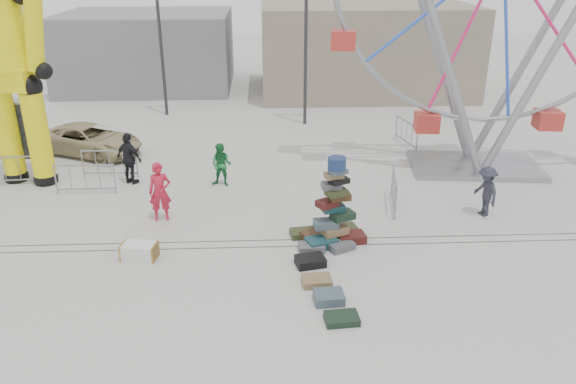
{
  "coord_description": "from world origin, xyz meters",
  "views": [
    {
      "loc": [
        0.93,
        -13.5,
        7.76
      ],
      "look_at": [
        1.63,
        1.41,
        1.35
      ],
      "focal_mm": 35.0,
      "sensor_mm": 36.0,
      "label": 1
    }
  ],
  "objects_px": {
    "pedestrian_black": "(129,159)",
    "steamer_trunk": "(139,251)",
    "parked_suv": "(90,140)",
    "pedestrian_red": "(160,192)",
    "pedestrian_grey": "(486,191)",
    "lamp_post_right": "(308,29)",
    "barricade_dummy_b": "(85,179)",
    "pedestrian_green": "(221,165)",
    "crash_test_dummy": "(9,62)",
    "barricade_wheel_front": "(394,191)",
    "barricade_dummy_a": "(5,171)",
    "barricade_dummy_c": "(110,164)",
    "barricade_wheel_back": "(406,133)",
    "suitcase_tower": "(334,219)",
    "lamp_post_left": "(161,25)"
  },
  "relations": [
    {
      "from": "barricade_dummy_b",
      "to": "pedestrian_grey",
      "type": "height_order",
      "value": "pedestrian_grey"
    },
    {
      "from": "barricade_dummy_a",
      "to": "pedestrian_grey",
      "type": "distance_m",
      "value": 16.57
    },
    {
      "from": "steamer_trunk",
      "to": "barricade_dummy_c",
      "type": "xyz_separation_m",
      "value": [
        -2.24,
        6.11,
        0.33
      ]
    },
    {
      "from": "barricade_dummy_a",
      "to": "parked_suv",
      "type": "xyz_separation_m",
      "value": [
        2.11,
        3.29,
        0.06
      ]
    },
    {
      "from": "barricade_dummy_b",
      "to": "pedestrian_red",
      "type": "relative_size",
      "value": 1.06
    },
    {
      "from": "lamp_post_left",
      "to": "crash_test_dummy",
      "type": "distance_m",
      "value": 9.76
    },
    {
      "from": "lamp_post_right",
      "to": "pedestrian_green",
      "type": "height_order",
      "value": "lamp_post_right"
    },
    {
      "from": "barricade_wheel_front",
      "to": "barricade_wheel_back",
      "type": "bearing_deg",
      "value": -7.68
    },
    {
      "from": "barricade_dummy_b",
      "to": "pedestrian_green",
      "type": "height_order",
      "value": "pedestrian_green"
    },
    {
      "from": "barricade_dummy_a",
      "to": "pedestrian_black",
      "type": "xyz_separation_m",
      "value": [
        4.47,
        -0.04,
        0.39
      ]
    },
    {
      "from": "crash_test_dummy",
      "to": "barricade_dummy_b",
      "type": "relative_size",
      "value": 4.12
    },
    {
      "from": "barricade_wheel_front",
      "to": "suitcase_tower",
      "type": "bearing_deg",
      "value": 144.79
    },
    {
      "from": "steamer_trunk",
      "to": "pedestrian_grey",
      "type": "bearing_deg",
      "value": 22.02
    },
    {
      "from": "barricade_dummy_a",
      "to": "pedestrian_green",
      "type": "distance_m",
      "value": 7.78
    },
    {
      "from": "steamer_trunk",
      "to": "lamp_post_right",
      "type": "bearing_deg",
      "value": 76.16
    },
    {
      "from": "pedestrian_red",
      "to": "pedestrian_green",
      "type": "height_order",
      "value": "pedestrian_red"
    },
    {
      "from": "suitcase_tower",
      "to": "pedestrian_red",
      "type": "height_order",
      "value": "suitcase_tower"
    },
    {
      "from": "crash_test_dummy",
      "to": "barricade_dummy_c",
      "type": "xyz_separation_m",
      "value": [
        2.81,
        0.29,
        -3.79
      ]
    },
    {
      "from": "crash_test_dummy",
      "to": "pedestrian_grey",
      "type": "relative_size",
      "value": 5.04
    },
    {
      "from": "crash_test_dummy",
      "to": "barricade_dummy_b",
      "type": "xyz_separation_m",
      "value": [
        2.34,
        -1.21,
        -3.79
      ]
    },
    {
      "from": "barricade_dummy_a",
      "to": "pedestrian_red",
      "type": "bearing_deg",
      "value": -32.98
    },
    {
      "from": "lamp_post_left",
      "to": "suitcase_tower",
      "type": "bearing_deg",
      "value": -64.22
    },
    {
      "from": "pedestrian_red",
      "to": "barricade_dummy_c",
      "type": "bearing_deg",
      "value": 115.55
    },
    {
      "from": "pedestrian_green",
      "to": "parked_suv",
      "type": "relative_size",
      "value": 0.36
    },
    {
      "from": "lamp_post_right",
      "to": "barricade_dummy_a",
      "type": "bearing_deg",
      "value": -147.32
    },
    {
      "from": "suitcase_tower",
      "to": "parked_suv",
      "type": "xyz_separation_m",
      "value": [
        -9.13,
        8.1,
        -0.11
      ]
    },
    {
      "from": "barricade_dummy_c",
      "to": "barricade_wheel_front",
      "type": "relative_size",
      "value": 1.0
    },
    {
      "from": "pedestrian_black",
      "to": "parked_suv",
      "type": "height_order",
      "value": "pedestrian_black"
    },
    {
      "from": "lamp_post_right",
      "to": "barricade_dummy_a",
      "type": "relative_size",
      "value": 4.0
    },
    {
      "from": "pedestrian_black",
      "to": "steamer_trunk",
      "type": "bearing_deg",
      "value": 135.7
    },
    {
      "from": "barricade_dummy_b",
      "to": "barricade_wheel_back",
      "type": "xyz_separation_m",
      "value": [
        12.34,
        4.72,
        0.0
      ]
    },
    {
      "from": "barricade_dummy_c",
      "to": "pedestrian_red",
      "type": "relative_size",
      "value": 1.06
    },
    {
      "from": "lamp_post_right",
      "to": "pedestrian_red",
      "type": "distance_m",
      "value": 12.27
    },
    {
      "from": "crash_test_dummy",
      "to": "barricade_dummy_a",
      "type": "relative_size",
      "value": 4.12
    },
    {
      "from": "lamp_post_left",
      "to": "barricade_dummy_a",
      "type": "distance_m",
      "value": 11.04
    },
    {
      "from": "barricade_dummy_a",
      "to": "barricade_wheel_front",
      "type": "distance_m",
      "value": 13.74
    },
    {
      "from": "parked_suv",
      "to": "pedestrian_red",
      "type": "bearing_deg",
      "value": -123.03
    },
    {
      "from": "barricade_dummy_a",
      "to": "steamer_trunk",
      "type": "bearing_deg",
      "value": -49.3
    },
    {
      "from": "steamer_trunk",
      "to": "pedestrian_red",
      "type": "height_order",
      "value": "pedestrian_red"
    },
    {
      "from": "crash_test_dummy",
      "to": "barricade_wheel_front",
      "type": "relative_size",
      "value": 4.12
    },
    {
      "from": "pedestrian_red",
      "to": "pedestrian_grey",
      "type": "xyz_separation_m",
      "value": [
        10.19,
        -0.14,
        -0.12
      ]
    },
    {
      "from": "barricade_dummy_a",
      "to": "barricade_wheel_back",
      "type": "relative_size",
      "value": 1.0
    },
    {
      "from": "pedestrian_grey",
      "to": "barricade_dummy_c",
      "type": "bearing_deg",
      "value": -119.05
    },
    {
      "from": "barricade_dummy_b",
      "to": "pedestrian_red",
      "type": "distance_m",
      "value": 3.69
    },
    {
      "from": "pedestrian_red",
      "to": "parked_suv",
      "type": "height_order",
      "value": "pedestrian_red"
    },
    {
      "from": "lamp_post_right",
      "to": "pedestrian_grey",
      "type": "height_order",
      "value": "lamp_post_right"
    },
    {
      "from": "suitcase_tower",
      "to": "pedestrian_grey",
      "type": "xyz_separation_m",
      "value": [
        5.0,
        1.55,
        0.09
      ]
    },
    {
      "from": "crash_test_dummy",
      "to": "pedestrian_red",
      "type": "bearing_deg",
      "value": -17.6
    },
    {
      "from": "crash_test_dummy",
      "to": "parked_suv",
      "type": "xyz_separation_m",
      "value": [
        1.35,
        3.02,
        -3.73
      ]
    },
    {
      "from": "steamer_trunk",
      "to": "barricade_wheel_back",
      "type": "height_order",
      "value": "barricade_wheel_back"
    }
  ]
}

